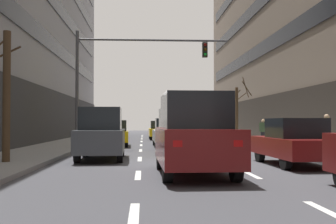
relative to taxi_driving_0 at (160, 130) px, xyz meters
The scene contains 32 objects.
ground_plane 20.46m from the taxi_driving_0, 89.86° to the right, with size 120.00×120.00×0.00m, color #424247.
sidewalk_left 21.40m from the taxi_driving_0, 107.05° to the right, with size 3.24×80.00×0.14m, color gray.
lane_stripe_l1_s2 28.49m from the taxi_driving_0, 93.05° to the right, with size 0.16×2.00×0.01m, color silver.
lane_stripe_l1_s3 23.51m from the taxi_driving_0, 93.70° to the right, with size 0.16×2.00×0.01m, color silver.
lane_stripe_l1_s4 18.52m from the taxi_driving_0, 94.69° to the right, with size 0.16×2.00×0.01m, color silver.
lane_stripe_l1_s5 13.55m from the taxi_driving_0, 96.43° to the right, with size 0.16×2.00×0.01m, color silver.
lane_stripe_l1_s6 8.61m from the taxi_driving_0, 100.17° to the right, with size 0.16×2.00×0.01m, color silver.
lane_stripe_l1_s7 3.84m from the taxi_driving_0, 113.74° to the right, with size 0.16×2.00×0.01m, color silver.
lane_stripe_l1_s8 2.31m from the taxi_driving_0, 134.23° to the left, with size 0.16×2.00×0.01m, color silver.
lane_stripe_l1_s9 6.77m from the taxi_driving_0, 103.01° to the left, with size 0.16×2.00×0.01m, color silver.
lane_stripe_l1_s10 11.68m from the taxi_driving_0, 97.47° to the left, with size 0.16×2.00×0.01m, color silver.
lane_stripe_l2_s2 28.50m from the taxi_driving_0, 86.74° to the right, with size 0.16×2.00×0.01m, color silver.
lane_stripe_l2_s3 23.51m from the taxi_driving_0, 86.05° to the right, with size 0.16×2.00×0.01m, color silver.
lane_stripe_l2_s4 18.53m from the taxi_driving_0, 84.99° to the right, with size 0.16×2.00×0.01m, color silver.
lane_stripe_l2_s5 13.56m from the taxi_driving_0, 83.14° to the right, with size 0.16×2.00×0.01m, color silver.
lane_stripe_l2_s6 8.63m from the taxi_driving_0, 79.15° to the right, with size 0.16×2.00×0.01m, color silver.
lane_stripe_l2_s7 3.88m from the taxi_driving_0, 64.84° to the right, with size 0.16×2.00×0.01m, color silver.
lane_stripe_l2_s8 2.38m from the taxi_driving_0, 43.88° to the left, with size 0.16×2.00×0.01m, color silver.
lane_stripe_l2_s9 6.80m from the taxi_driving_0, 76.14° to the left, with size 0.16×2.00×0.01m, color silver.
lane_stripe_l2_s10 11.69m from the taxi_driving_0, 82.03° to the left, with size 0.16×2.00×0.01m, color silver.
taxi_driving_0 is the anchor object (origin of this frame).
car_driving_1 10.25m from the taxi_driving_0, 89.06° to the right, with size 1.93×4.51×1.69m.
car_driving_2 23.52m from the taxi_driving_0, 89.95° to the right, with size 2.00×4.64×2.23m.
taxi_driving_3 10.24m from the taxi_driving_0, 108.02° to the right, with size 1.91×4.27×1.75m.
car_driving_4 18.88m from the taxi_driving_0, 99.17° to the right, with size 1.86×4.22×2.02m.
taxi_driving_5 16.23m from the taxi_driving_0, 89.36° to the right, with size 1.91×4.35×2.26m.
car_parked_1 21.56m from the taxi_driving_0, 80.11° to the right, with size 1.87×4.28×1.59m.
traffic_signal_0 12.65m from the taxi_driving_0, 101.97° to the right, with size 8.49×0.35×6.40m.
street_tree_0 6.76m from the taxi_driving_0, 21.63° to the right, with size 2.06×2.18×4.83m.
street_tree_1 21.69m from the taxi_driving_0, 106.08° to the right, with size 1.36×2.02×4.69m.
pedestrian_0 19.55m from the taxi_driving_0, 72.03° to the right, with size 0.23×0.53×1.64m.
pedestrian_1 12.52m from the taxi_driving_0, 63.50° to the right, with size 0.38×0.42×1.50m.
Camera 1 is at (-1.42, -14.42, 1.45)m, focal length 44.18 mm.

